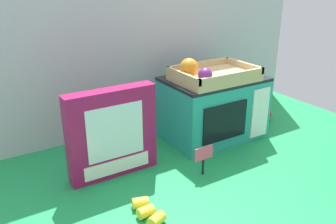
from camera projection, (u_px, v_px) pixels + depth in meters
ground_plane at (174, 151)px, 1.34m from camera, size 1.70×1.70×0.00m
display_back_panel at (137, 41)px, 1.42m from camera, size 1.61×0.03×0.73m
toy_microwave at (213, 108)px, 1.42m from camera, size 0.38×0.26×0.24m
food_groups_crate at (211, 75)px, 1.32m from camera, size 0.30×0.21×0.09m
cookie_set_box at (112, 133)px, 1.14m from camera, size 0.29×0.06×0.29m
price_sign at (204, 156)px, 1.16m from camera, size 0.07×0.01×0.10m
loose_toy_banana at (147, 211)px, 0.98m from camera, size 0.06×0.13×0.03m
loose_toy_apple at (264, 113)px, 1.60m from camera, size 0.06×0.06×0.06m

